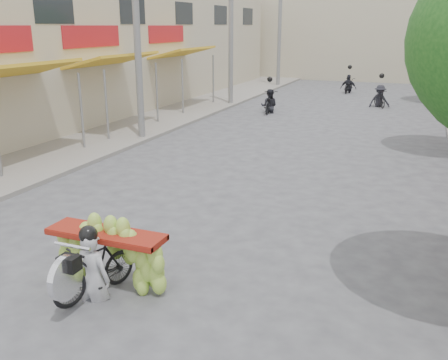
% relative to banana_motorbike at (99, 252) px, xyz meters
% --- Properties ---
extents(sidewalk_left, '(4.00, 60.00, 0.12)m').
position_rel_banana_motorbike_xyz_m(sidewalk_left, '(-6.66, 12.72, -0.61)').
color(sidewalk_left, gray).
rests_on(sidewalk_left, ground).
extents(shophouse_row_left, '(9.77, 40.00, 6.00)m').
position_rel_banana_motorbike_xyz_m(shophouse_row_left, '(-11.64, 11.69, 2.33)').
color(shophouse_row_left, '#BDB295').
rests_on(shophouse_row_left, ground).
extents(far_building, '(20.00, 6.00, 7.00)m').
position_rel_banana_motorbike_xyz_m(far_building, '(0.34, 35.72, 2.83)').
color(far_building, '#BDB295').
rests_on(far_building, ground).
extents(utility_pole_mid, '(0.60, 0.24, 8.00)m').
position_rel_banana_motorbike_xyz_m(utility_pole_mid, '(-5.06, 9.72, 3.35)').
color(utility_pole_mid, slate).
rests_on(utility_pole_mid, ground).
extents(utility_pole_far, '(0.60, 0.24, 8.00)m').
position_rel_banana_motorbike_xyz_m(utility_pole_far, '(-5.06, 18.72, 3.35)').
color(utility_pole_far, slate).
rests_on(utility_pole_far, ground).
extents(utility_pole_back, '(0.60, 0.24, 8.00)m').
position_rel_banana_motorbike_xyz_m(utility_pole_back, '(-5.06, 27.72, 3.35)').
color(utility_pole_back, slate).
rests_on(utility_pole_back, ground).
extents(banana_motorbike, '(2.20, 1.77, 1.96)m').
position_rel_banana_motorbike_xyz_m(banana_motorbike, '(0.00, 0.00, 0.00)').
color(banana_motorbike, black).
rests_on(banana_motorbike, ground).
extents(bg_motorbike_a, '(0.88, 1.80, 1.95)m').
position_rel_banana_motorbike_xyz_m(bg_motorbike_a, '(-2.46, 17.10, 0.06)').
color(bg_motorbike_a, black).
rests_on(bg_motorbike_a, ground).
extents(bg_motorbike_b, '(1.19, 1.57, 1.95)m').
position_rel_banana_motorbike_xyz_m(bg_motorbike_b, '(2.27, 20.87, 0.20)').
color(bg_motorbike_b, black).
rests_on(bg_motorbike_b, ground).
extents(bg_motorbike_c, '(1.01, 1.58, 1.95)m').
position_rel_banana_motorbike_xyz_m(bg_motorbike_c, '(-0.04, 25.91, 0.14)').
color(bg_motorbike_c, black).
rests_on(bg_motorbike_c, ground).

